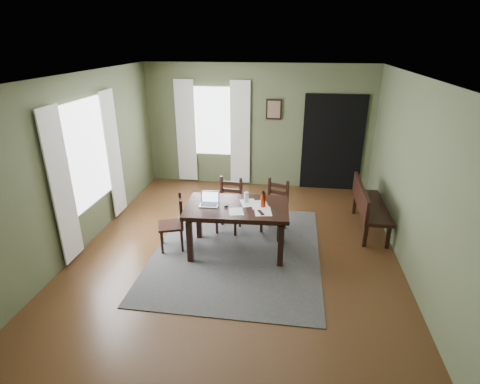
% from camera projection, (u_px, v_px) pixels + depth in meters
% --- Properties ---
extents(ground, '(5.00, 6.00, 0.01)m').
position_uv_depth(ground, '(237.00, 251.00, 6.04)').
color(ground, '#492C16').
extents(room_shell, '(5.02, 6.02, 2.71)m').
position_uv_depth(room_shell, '(237.00, 142.00, 5.34)').
color(room_shell, '#505A3A').
rests_on(room_shell, ground).
extents(rug, '(2.60, 3.20, 0.01)m').
position_uv_depth(rug, '(237.00, 250.00, 6.03)').
color(rug, '#3D3D3D').
rests_on(rug, ground).
extents(dining_table, '(1.62, 1.03, 0.78)m').
position_uv_depth(dining_table, '(237.00, 212.00, 5.76)').
color(dining_table, black).
rests_on(dining_table, rug).
extents(chair_end, '(0.49, 0.49, 0.89)m').
position_uv_depth(chair_end, '(174.00, 224.00, 5.96)').
color(chair_end, black).
rests_on(chair_end, rug).
extents(chair_back_left, '(0.45, 0.45, 0.93)m').
position_uv_depth(chair_back_left, '(229.00, 206.00, 6.53)').
color(chair_back_left, black).
rests_on(chair_back_left, rug).
extents(chair_back_right, '(0.50, 0.50, 0.90)m').
position_uv_depth(chair_back_right, '(275.00, 207.00, 6.52)').
color(chair_back_right, black).
rests_on(chair_back_right, rug).
extents(bench, '(0.47, 1.47, 0.83)m').
position_uv_depth(bench, '(368.00, 204.00, 6.53)').
color(bench, black).
rests_on(bench, ground).
extents(laptop, '(0.29, 0.24, 0.20)m').
position_uv_depth(laptop, '(210.00, 201.00, 5.76)').
color(laptop, '#B7B7BC').
rests_on(laptop, dining_table).
extents(computer_mouse, '(0.05, 0.09, 0.03)m').
position_uv_depth(computer_mouse, '(226.00, 205.00, 5.71)').
color(computer_mouse, '#3F3F42').
rests_on(computer_mouse, dining_table).
extents(tv_remote, '(0.12, 0.17, 0.02)m').
position_uv_depth(tv_remote, '(261.00, 213.00, 5.49)').
color(tv_remote, black).
rests_on(tv_remote, dining_table).
extents(drinking_glass, '(0.09, 0.09, 0.16)m').
position_uv_depth(drinking_glass, '(246.00, 197.00, 5.82)').
color(drinking_glass, silver).
rests_on(drinking_glass, dining_table).
extents(water_bottle, '(0.08, 0.08, 0.26)m').
position_uv_depth(water_bottle, '(263.00, 200.00, 5.65)').
color(water_bottle, '#A2240C').
rests_on(water_bottle, dining_table).
extents(paper_b, '(0.29, 0.35, 0.00)m').
position_uv_depth(paper_b, '(263.00, 211.00, 5.54)').
color(paper_b, white).
rests_on(paper_b, dining_table).
extents(paper_c, '(0.31, 0.35, 0.00)m').
position_uv_depth(paper_c, '(248.00, 203.00, 5.82)').
color(paper_c, white).
rests_on(paper_c, dining_table).
extents(paper_d, '(0.33, 0.39, 0.00)m').
position_uv_depth(paper_d, '(259.00, 205.00, 5.76)').
color(paper_d, white).
rests_on(paper_d, dining_table).
extents(paper_e, '(0.26, 0.31, 0.00)m').
position_uv_depth(paper_e, '(236.00, 211.00, 5.54)').
color(paper_e, white).
rests_on(paper_e, dining_table).
extents(window_left, '(0.01, 1.30, 1.70)m').
position_uv_depth(window_left, '(87.00, 154.00, 5.99)').
color(window_left, white).
rests_on(window_left, ground).
extents(window_back, '(1.00, 0.01, 1.50)m').
position_uv_depth(window_back, '(213.00, 121.00, 8.33)').
color(window_back, white).
rests_on(window_back, ground).
extents(curtain_left_near, '(0.03, 0.48, 2.30)m').
position_uv_depth(curtain_left_near, '(62.00, 188.00, 5.33)').
color(curtain_left_near, silver).
rests_on(curtain_left_near, ground).
extents(curtain_left_far, '(0.03, 0.48, 2.30)m').
position_uv_depth(curtain_left_far, '(114.00, 155.00, 6.83)').
color(curtain_left_far, silver).
rests_on(curtain_left_far, ground).
extents(curtain_back_left, '(0.44, 0.03, 2.30)m').
position_uv_depth(curtain_back_left, '(186.00, 132.00, 8.48)').
color(curtain_back_left, silver).
rests_on(curtain_back_left, ground).
extents(curtain_back_right, '(0.44, 0.03, 2.30)m').
position_uv_depth(curtain_back_right, '(240.00, 134.00, 8.31)').
color(curtain_back_right, silver).
rests_on(curtain_back_right, ground).
extents(framed_picture, '(0.34, 0.03, 0.44)m').
position_uv_depth(framed_picture, '(274.00, 109.00, 8.03)').
color(framed_picture, black).
rests_on(framed_picture, ground).
extents(doorway_back, '(1.30, 0.03, 2.10)m').
position_uv_depth(doorway_back, '(333.00, 143.00, 8.13)').
color(doorway_back, black).
rests_on(doorway_back, ground).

